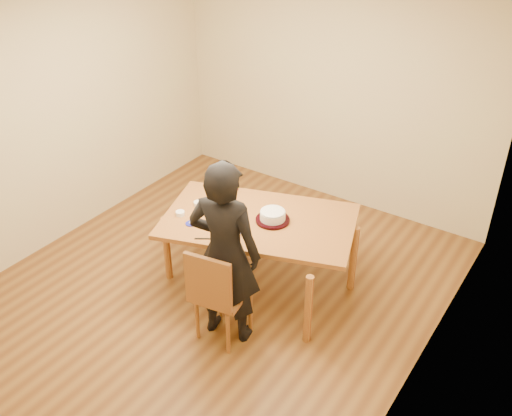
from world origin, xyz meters
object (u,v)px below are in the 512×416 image
Objects in this scene: dining_table at (259,221)px; dining_chair at (223,294)px; person at (225,254)px; cake at (273,215)px; cake_plate at (273,220)px.

dining_table is 0.84m from dining_chair.
dining_chair is 0.23× the size of person.
person is at bearing -97.13° from dining_table.
dining_table is 0.16m from cake.
cake_plate reaches higher than dining_table.
dining_table is 7.48× the size of cake.
dining_chair is 1.64× the size of cake.
cake_plate is (-0.03, 0.82, 0.31)m from dining_chair.
cake_plate is at bearing 82.24° from dining_chair.
person is (0.03, -0.77, 0.04)m from cake.
dining_chair is at bearing -88.22° from cake_plate.
dining_chair is 0.41m from person.
cake_plate is at bearing 0.14° from dining_table.
person is (0.15, -0.73, 0.13)m from dining_table.
cake is at bearing 82.24° from dining_chair.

